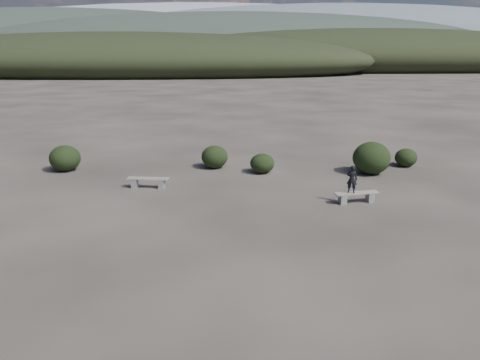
{
  "coord_description": "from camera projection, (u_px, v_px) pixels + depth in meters",
  "views": [
    {
      "loc": [
        -0.69,
        -12.26,
        5.59
      ],
      "look_at": [
        -0.42,
        3.5,
        1.1
      ],
      "focal_mm": 35.0,
      "sensor_mm": 36.0,
      "label": 1
    }
  ],
  "objects": [
    {
      "name": "shrub_b",
      "position": [
        215.0,
        157.0,
        22.3
      ],
      "size": [
        1.26,
        1.26,
        1.08
      ],
      "primitive_type": "ellipsoid",
      "color": "black",
      "rests_on": "ground"
    },
    {
      "name": "seated_person",
      "position": [
        352.0,
        179.0,
        17.1
      ],
      "size": [
        0.44,
        0.37,
        1.04
      ],
      "primitive_type": "imported",
      "rotation": [
        0.0,
        0.0,
        2.77
      ],
      "color": "black",
      "rests_on": "bench_right"
    },
    {
      "name": "shrub_e",
      "position": [
        406.0,
        158.0,
        22.61
      ],
      "size": [
        1.05,
        1.05,
        0.87
      ],
      "primitive_type": "ellipsoid",
      "color": "black",
      "rests_on": "ground"
    },
    {
      "name": "shrub_d",
      "position": [
        371.0,
        158.0,
        21.22
      ],
      "size": [
        1.69,
        1.69,
        1.48
      ],
      "primitive_type": "ellipsoid",
      "color": "black",
      "rests_on": "ground"
    },
    {
      "name": "shrub_f",
      "position": [
        65.0,
        158.0,
        21.77
      ],
      "size": [
        1.42,
        1.42,
        1.2
      ],
      "primitive_type": "ellipsoid",
      "color": "black",
      "rests_on": "ground"
    },
    {
      "name": "bench_right",
      "position": [
        356.0,
        196.0,
        17.34
      ],
      "size": [
        1.69,
        0.65,
        0.41
      ],
      "rotation": [
        0.0,
        0.0,
        0.19
      ],
      "color": "slate",
      "rests_on": "ground"
    },
    {
      "name": "mountain_ridges",
      "position": [
        222.0,
        39.0,
        336.25
      ],
      "size": [
        500.0,
        400.0,
        56.0
      ],
      "color": "black",
      "rests_on": "ground"
    },
    {
      "name": "shrub_c",
      "position": [
        262.0,
        163.0,
        21.43
      ],
      "size": [
        1.12,
        1.12,
        0.9
      ],
      "primitive_type": "ellipsoid",
      "color": "black",
      "rests_on": "ground"
    },
    {
      "name": "ground",
      "position": [
        257.0,
        251.0,
        13.33
      ],
      "size": [
        1200.0,
        1200.0,
        0.0
      ],
      "primitive_type": "plane",
      "color": "#2D2823",
      "rests_on": "ground"
    },
    {
      "name": "bench_left",
      "position": [
        148.0,
        182.0,
        19.19
      ],
      "size": [
        1.73,
        0.53,
        0.43
      ],
      "rotation": [
        0.0,
        0.0,
        -0.1
      ],
      "color": "slate",
      "rests_on": "ground"
    }
  ]
}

